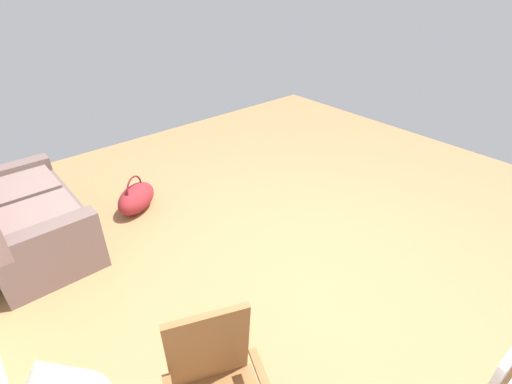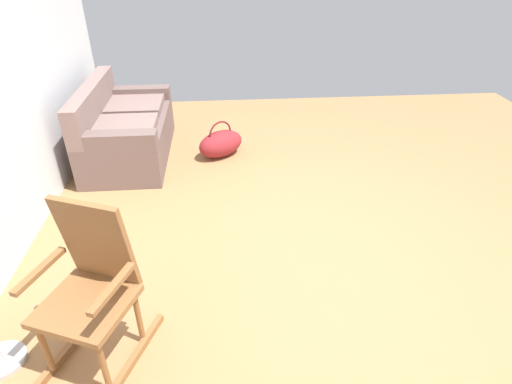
# 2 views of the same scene
# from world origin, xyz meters

# --- Properties ---
(ground_plane) EXTENTS (7.48, 7.48, 0.00)m
(ground_plane) POSITION_xyz_m (0.00, 0.00, 0.00)
(ground_plane) COLOR #9E7247
(couch) EXTENTS (1.60, 0.85, 0.85)m
(couch) POSITION_xyz_m (1.90, 1.87, 0.31)
(couch) COLOR #68534F
(couch) RESTS_ON ground
(rocking_chair) EXTENTS (0.88, 0.72, 1.05)m
(rocking_chair) POSITION_xyz_m (-0.85, 1.55, 0.50)
(rocking_chair) COLOR brown
(rocking_chair) RESTS_ON ground
(duffel_bag) EXTENTS (0.58, 0.64, 0.43)m
(duffel_bag) POSITION_xyz_m (1.81, 0.80, 0.15)
(duffel_bag) COLOR maroon
(duffel_bag) RESTS_ON ground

